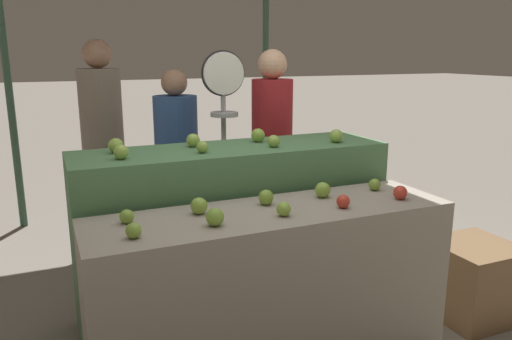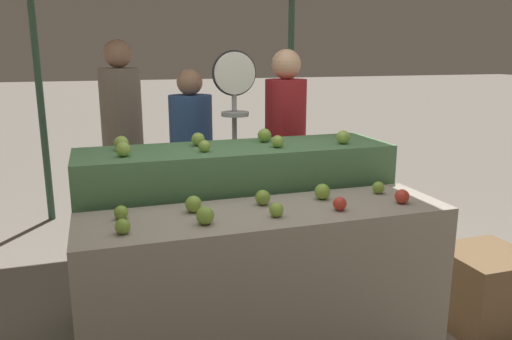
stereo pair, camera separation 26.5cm
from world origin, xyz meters
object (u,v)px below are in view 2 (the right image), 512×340
Objects in this scene: person_vendor_at_scale at (285,142)px; person_customer_right at (192,152)px; wooden_crate_side at (484,290)px; produce_scale at (235,113)px; person_customer_left at (122,128)px.

person_customer_right is (-0.68, 0.36, -0.11)m from person_vendor_at_scale.
person_vendor_at_scale is 3.46× the size of wooden_crate_side.
person_vendor_at_scale is (0.45, 0.13, -0.26)m from produce_scale.
wooden_crate_side is (2.03, -2.17, -0.80)m from person_customer_left.
person_customer_left reaches higher than person_vendor_at_scale.
wooden_crate_side is (1.51, -1.70, -0.65)m from person_customer_right.
produce_scale is at bearing 136.89° from wooden_crate_side.
wooden_crate_side is at bearing 149.56° from person_vendor_at_scale.
person_customer_right is (0.52, -0.48, -0.15)m from person_customer_left.
person_customer_left is (-0.75, 0.98, -0.22)m from produce_scale.
person_customer_right reaches higher than wooden_crate_side.
produce_scale reaches higher than wooden_crate_side.
person_customer_right is 2.36m from wooden_crate_side.
produce_scale is 1.09× the size of person_customer_right.
person_customer_left is 3.63× the size of wooden_crate_side.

